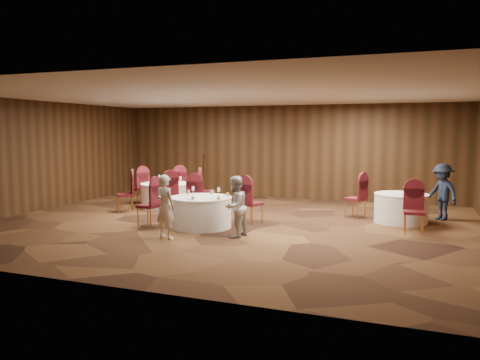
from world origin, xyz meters
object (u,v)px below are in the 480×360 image
(table_left, at_px, (166,195))
(man_c, at_px, (442,192))
(woman_a, at_px, (165,207))
(woman_b, at_px, (235,207))
(mic_stand, at_px, (204,185))
(table_main, at_px, (201,212))
(table_right, at_px, (401,208))

(table_left, bearing_deg, man_c, 5.67)
(woman_a, height_order, man_c, man_c)
(man_c, bearing_deg, woman_b, -91.38)
(mic_stand, relative_size, man_c, 1.01)
(table_main, xyz_separation_m, woman_a, (-0.20, -1.37, 0.32))
(mic_stand, xyz_separation_m, woman_a, (1.94, -6.09, 0.27))
(table_left, height_order, woman_b, woman_b)
(woman_b, bearing_deg, mic_stand, -137.59)
(table_main, distance_m, table_left, 3.23)
(table_main, relative_size, man_c, 1.01)
(table_main, bearing_deg, woman_a, -98.31)
(table_left, bearing_deg, woman_a, -60.55)
(table_right, bearing_deg, table_left, -179.82)
(man_c, bearing_deg, table_main, -103.13)
(mic_stand, bearing_deg, woman_b, -58.72)
(table_main, height_order, table_right, same)
(woman_a, bearing_deg, table_left, -46.12)
(table_left, distance_m, table_right, 6.78)
(woman_b, xyz_separation_m, man_c, (4.34, 3.76, 0.06))
(woman_a, distance_m, man_c, 7.21)
(table_left, relative_size, mic_stand, 1.01)
(table_right, relative_size, man_c, 0.90)
(table_left, distance_m, man_c, 7.80)
(table_right, bearing_deg, woman_a, -141.96)
(woman_b, bearing_deg, man_c, 142.07)
(table_right, height_order, woman_a, woman_a)
(table_main, height_order, man_c, man_c)
(mic_stand, relative_size, woman_b, 1.11)
(table_left, relative_size, man_c, 1.03)
(table_left, bearing_deg, mic_stand, 87.02)
(mic_stand, height_order, man_c, mic_stand)
(table_main, bearing_deg, woman_b, -31.09)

